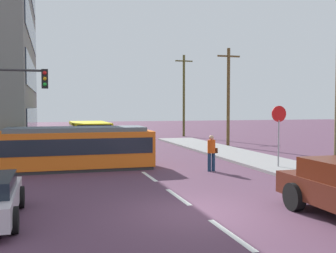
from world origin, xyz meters
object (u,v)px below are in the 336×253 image
object	(u,v)px
city_bus	(90,133)
utility_pole_mid	(228,95)
stop_sign	(279,123)
utility_pole_far	(184,94)
traffic_light_mast	(15,99)
streetcar_tram	(77,147)
pedestrian_crossing	(212,151)

from	to	relation	value
city_bus	utility_pole_mid	world-z (taller)	utility_pole_mid
stop_sign	utility_pole_mid	world-z (taller)	utility_pole_mid
city_bus	utility_pole_far	size ratio (longest dim) A/B	0.67
utility_pole_far	traffic_light_mast	bearing A→B (deg)	-126.10
streetcar_tram	utility_pole_mid	bearing A→B (deg)	34.97
pedestrian_crossing	city_bus	bearing A→B (deg)	110.30
city_bus	stop_sign	xyz separation A→B (m)	(7.70, -12.36, 1.12)
streetcar_tram	stop_sign	distance (m)	9.66
streetcar_tram	pedestrian_crossing	size ratio (longest dim) A/B	4.27
traffic_light_mast	utility_pole_mid	xyz separation A→B (m)	(14.32, 9.25, 0.56)
traffic_light_mast	stop_sign	bearing A→B (deg)	-8.37
pedestrian_crossing	utility_pole_mid	xyz separation A→B (m)	(5.79, 10.62, 2.92)
pedestrian_crossing	traffic_light_mast	distance (m)	8.95
city_bus	traffic_light_mast	xyz separation A→B (m)	(-4.09, -10.62, 2.24)
city_bus	stop_sign	bearing A→B (deg)	-58.06
city_bus	pedestrian_crossing	bearing A→B (deg)	-69.70
utility_pole_mid	stop_sign	bearing A→B (deg)	-102.93
stop_sign	utility_pole_far	bearing A→B (deg)	83.40
pedestrian_crossing	utility_pole_mid	distance (m)	12.44
utility_pole_far	stop_sign	bearing A→B (deg)	-96.60
utility_pole_mid	utility_pole_far	bearing A→B (deg)	90.34
streetcar_tram	city_bus	xyz separation A→B (m)	(1.47, 9.55, 0.03)
traffic_light_mast	utility_pole_mid	world-z (taller)	utility_pole_mid
utility_pole_mid	utility_pole_far	xyz separation A→B (m)	(-0.06, 10.29, 0.39)
streetcar_tram	traffic_light_mast	bearing A→B (deg)	-157.74
streetcar_tram	utility_pole_mid	size ratio (longest dim) A/B	0.97
city_bus	pedestrian_crossing	distance (m)	12.78
pedestrian_crossing	utility_pole_far	xyz separation A→B (m)	(5.73, 20.91, 3.31)
streetcar_tram	pedestrian_crossing	xyz separation A→B (m)	(5.90, -2.44, -0.09)
pedestrian_crossing	utility_pole_mid	size ratio (longest dim) A/B	0.23
city_bus	utility_pole_far	distance (m)	13.90
streetcar_tram	utility_pole_far	world-z (taller)	utility_pole_far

